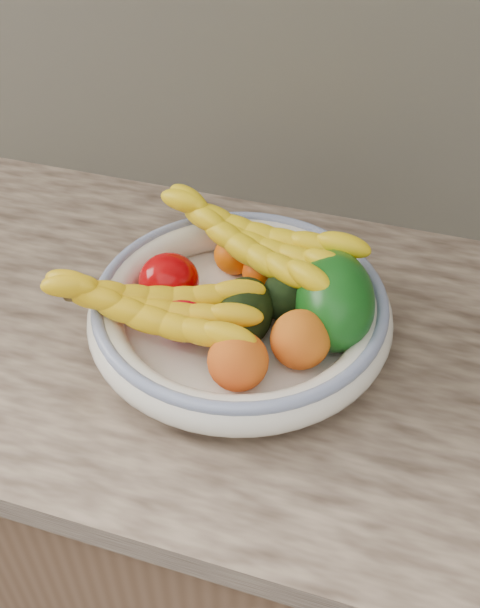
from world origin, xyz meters
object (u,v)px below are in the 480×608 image
(fruit_bowl, at_px, (240,311))
(green_mango, at_px, (334,300))
(banana_bunch_back, at_px, (252,245))
(banana_bunch_front, at_px, (153,312))

(fruit_bowl, xyz_separation_m, green_mango, (0.11, 0.03, 0.03))
(banana_bunch_back, height_order, banana_bunch_front, banana_bunch_back)
(banana_bunch_back, bearing_deg, green_mango, -7.53)
(fruit_bowl, bearing_deg, banana_bunch_front, -142.61)
(fruit_bowl, relative_size, banana_bunch_front, 1.38)
(fruit_bowl, height_order, banana_bunch_back, banana_bunch_back)
(banana_bunch_back, bearing_deg, banana_bunch_front, -97.57)
(fruit_bowl, height_order, green_mango, green_mango)
(fruit_bowl, relative_size, green_mango, 2.56)
(banana_bunch_back, xyz_separation_m, banana_bunch_front, (-0.08, -0.16, -0.01))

